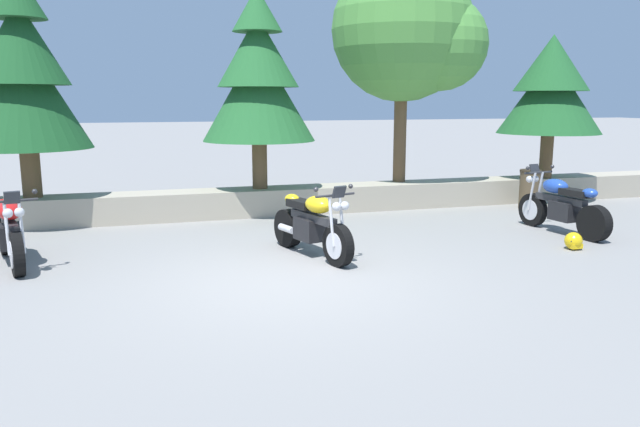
{
  "coord_description": "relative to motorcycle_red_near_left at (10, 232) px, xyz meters",
  "views": [
    {
      "loc": [
        -1.84,
        -7.67,
        2.38
      ],
      "look_at": [
        0.83,
        1.2,
        0.65
      ],
      "focal_mm": 34.49,
      "sensor_mm": 36.0,
      "label": 1
    }
  ],
  "objects": [
    {
      "name": "motorcycle_yellow_centre",
      "position": [
        4.32,
        -0.77,
        0.0
      ],
      "size": [
        0.89,
        2.02,
        1.18
      ],
      "color": "black",
      "rests_on": "ground"
    },
    {
      "name": "pine_tree_mid_left",
      "position": [
        4.24,
        2.88,
        2.32
      ],
      "size": [
        2.29,
        2.29,
        4.01
      ],
      "color": "brown",
      "rests_on": "stone_wall"
    },
    {
      "name": "pine_tree_far_left",
      "position": [
        -0.1,
        2.96,
        2.35
      ],
      "size": [
        2.33,
        2.33,
        4.18
      ],
      "color": "brown",
      "rests_on": "stone_wall"
    },
    {
      "name": "motorcycle_red_near_left",
      "position": [
        0.0,
        0.0,
        0.0
      ],
      "size": [
        0.88,
        2.03,
        1.18
      ],
      "color": "black",
      "rests_on": "ground"
    },
    {
      "name": "ground_plane",
      "position": [
        3.64,
        -1.92,
        -0.49
      ],
      "size": [
        120.0,
        120.0,
        0.0
      ],
      "primitive_type": "plane",
      "color": "gray"
    },
    {
      "name": "rider_helmet",
      "position": [
        8.46,
        -1.57,
        -0.35
      ],
      "size": [
        0.28,
        0.28,
        0.28
      ],
      "color": "yellow",
      "rests_on": "ground"
    },
    {
      "name": "leafy_tree_mid_right",
      "position": [
        7.61,
        2.97,
        3.29
      ],
      "size": [
        3.22,
        3.07,
        4.83
      ],
      "color": "brown",
      "rests_on": "stone_wall"
    },
    {
      "name": "motorcycle_blue_far_right",
      "position": [
        9.08,
        -0.44,
        0.0
      ],
      "size": [
        0.72,
        2.06,
        1.18
      ],
      "color": "black",
      "rests_on": "ground"
    },
    {
      "name": "trash_bin",
      "position": [
        10.06,
        1.88,
        -0.05
      ],
      "size": [
        0.46,
        0.46,
        0.86
      ],
      "color": "brown",
      "rests_on": "ground"
    },
    {
      "name": "stone_wall",
      "position": [
        3.64,
        2.88,
        -0.21
      ],
      "size": [
        36.0,
        0.8,
        0.55
      ],
      "primitive_type": "cube",
      "color": "#A89E89",
      "rests_on": "ground"
    },
    {
      "name": "pine_tree_far_right",
      "position": [
        11.04,
        2.69,
        2.17
      ],
      "size": [
        2.35,
        2.35,
        3.28
      ],
      "color": "brown",
      "rests_on": "stone_wall"
    }
  ]
}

